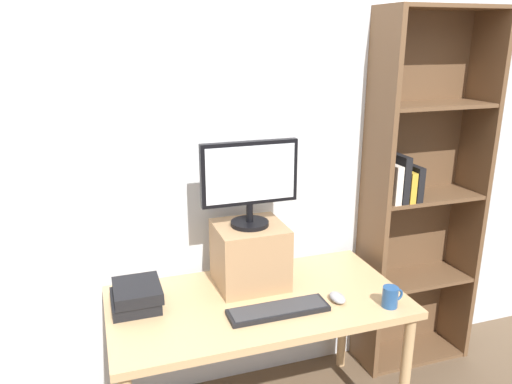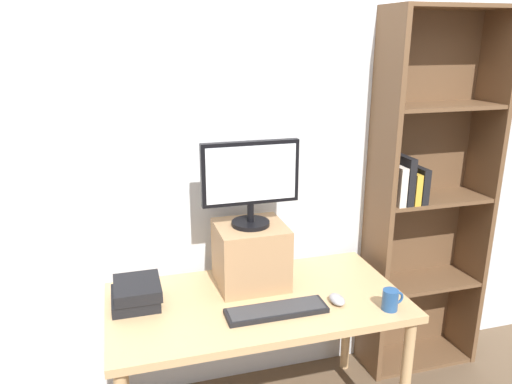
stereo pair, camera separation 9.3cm
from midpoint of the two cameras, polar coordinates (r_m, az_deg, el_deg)
name	(u,v)px [view 1 (the left image)]	position (r m, az deg, el deg)	size (l,w,h in m)	color
back_wall	(229,154)	(2.55, -4.11, 4.29)	(7.00, 0.08, 2.60)	silver
desk	(257,313)	(2.40, -0.99, -13.70)	(1.35, 0.70, 0.71)	tan
bookshelf_unit	(419,195)	(2.93, 17.24, -0.29)	(0.66, 0.28, 2.02)	brown
riser_box	(250,255)	(2.42, -1.82, -7.19)	(0.33, 0.31, 0.30)	#A87F56
computer_monitor	(250,179)	(2.29, -1.90, 1.47)	(0.46, 0.18, 0.40)	black
keyboard	(278,310)	(2.25, 1.34, -13.35)	(0.45, 0.13, 0.02)	black
computer_mouse	(337,298)	(2.35, 8.14, -11.87)	(0.06, 0.10, 0.04)	#99999E
book_stack	(136,296)	(2.35, -14.66, -11.42)	(0.22, 0.24, 0.10)	black
coffee_mug	(391,297)	(2.34, 14.02, -11.55)	(0.10, 0.07, 0.10)	#234C84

